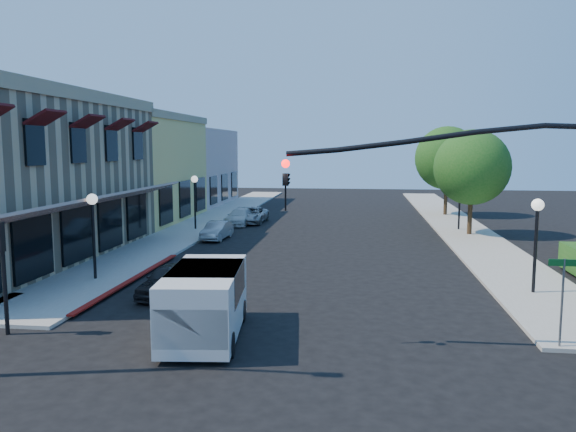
# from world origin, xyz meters

# --- Properties ---
(ground) EXTENTS (120.00, 120.00, 0.00)m
(ground) POSITION_xyz_m (0.00, 0.00, 0.00)
(ground) COLOR black
(ground) RESTS_ON ground
(sidewalk_left) EXTENTS (3.50, 50.00, 0.12)m
(sidewalk_left) POSITION_xyz_m (-8.75, 27.00, 0.06)
(sidewalk_left) COLOR gray
(sidewalk_left) RESTS_ON ground
(sidewalk_right) EXTENTS (3.50, 50.00, 0.12)m
(sidewalk_right) POSITION_xyz_m (8.75, 27.00, 0.06)
(sidewalk_right) COLOR gray
(sidewalk_right) RESTS_ON ground
(curb_red_strip) EXTENTS (0.25, 10.00, 0.06)m
(curb_red_strip) POSITION_xyz_m (-6.90, 8.00, 0.00)
(curb_red_strip) COLOR maroon
(curb_red_strip) RESTS_ON ground
(yellow_stucco_building) EXTENTS (10.00, 12.00, 7.60)m
(yellow_stucco_building) POSITION_xyz_m (-15.50, 26.00, 3.80)
(yellow_stucco_building) COLOR #E8C668
(yellow_stucco_building) RESTS_ON ground
(pink_stucco_building) EXTENTS (10.00, 12.00, 7.00)m
(pink_stucco_building) POSITION_xyz_m (-15.50, 38.00, 3.50)
(pink_stucco_building) COLOR #D5A6A1
(pink_stucco_building) RESTS_ON ground
(street_tree_a) EXTENTS (4.56, 4.56, 6.48)m
(street_tree_a) POSITION_xyz_m (8.80, 22.00, 4.19)
(street_tree_a) COLOR #2F1F13
(street_tree_a) RESTS_ON ground
(street_tree_b) EXTENTS (4.94, 4.94, 7.02)m
(street_tree_b) POSITION_xyz_m (8.80, 32.00, 4.54)
(street_tree_b) COLOR #2F1F13
(street_tree_b) RESTS_ON ground
(signal_mast_arm) EXTENTS (8.01, 0.39, 6.00)m
(signal_mast_arm) POSITION_xyz_m (5.86, 1.50, 4.09)
(signal_mast_arm) COLOR black
(signal_mast_arm) RESTS_ON ground
(secondary_signal) EXTENTS (0.28, 0.42, 3.32)m
(secondary_signal) POSITION_xyz_m (-8.00, 1.41, 2.32)
(secondary_signal) COLOR black
(secondary_signal) RESTS_ON ground
(street_name_sign) EXTENTS (0.80, 0.06, 2.50)m
(street_name_sign) POSITION_xyz_m (7.50, 2.20, 1.70)
(street_name_sign) COLOR #595B5E
(street_name_sign) RESTS_ON ground
(lamppost_left_near) EXTENTS (0.44, 0.44, 3.57)m
(lamppost_left_near) POSITION_xyz_m (-8.50, 8.00, 2.74)
(lamppost_left_near) COLOR black
(lamppost_left_near) RESTS_ON ground
(lamppost_left_far) EXTENTS (0.44, 0.44, 3.57)m
(lamppost_left_far) POSITION_xyz_m (-8.50, 22.00, 2.74)
(lamppost_left_far) COLOR black
(lamppost_left_far) RESTS_ON ground
(lamppost_right_near) EXTENTS (0.44, 0.44, 3.57)m
(lamppost_right_near) POSITION_xyz_m (8.50, 8.00, 2.74)
(lamppost_right_near) COLOR black
(lamppost_right_near) RESTS_ON ground
(lamppost_right_far) EXTENTS (0.44, 0.44, 3.57)m
(lamppost_right_far) POSITION_xyz_m (8.50, 24.00, 2.74)
(lamppost_right_far) COLOR black
(lamppost_right_far) RESTS_ON ground
(white_van) EXTENTS (2.40, 4.66, 1.99)m
(white_van) POSITION_xyz_m (-2.21, 1.95, 1.15)
(white_van) COLOR beige
(white_van) RESTS_ON ground
(parked_car_a) EXTENTS (1.70, 3.51, 1.15)m
(parked_car_a) POSITION_xyz_m (-4.80, 6.30, 0.58)
(parked_car_a) COLOR black
(parked_car_a) RESTS_ON ground
(parked_car_b) EXTENTS (1.33, 3.27, 1.06)m
(parked_car_b) POSITION_xyz_m (-6.20, 18.69, 0.53)
(parked_car_b) COLOR #A3A7A8
(parked_car_b) RESTS_ON ground
(parked_car_c) EXTENTS (1.81, 3.90, 1.10)m
(parked_car_c) POSITION_xyz_m (-6.20, 25.00, 0.55)
(parked_car_c) COLOR silver
(parked_car_c) RESTS_ON ground
(parked_car_d) EXTENTS (1.99, 4.16, 1.14)m
(parked_car_d) POSITION_xyz_m (-5.56, 26.00, 0.57)
(parked_car_d) COLOR gray
(parked_car_d) RESTS_ON ground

